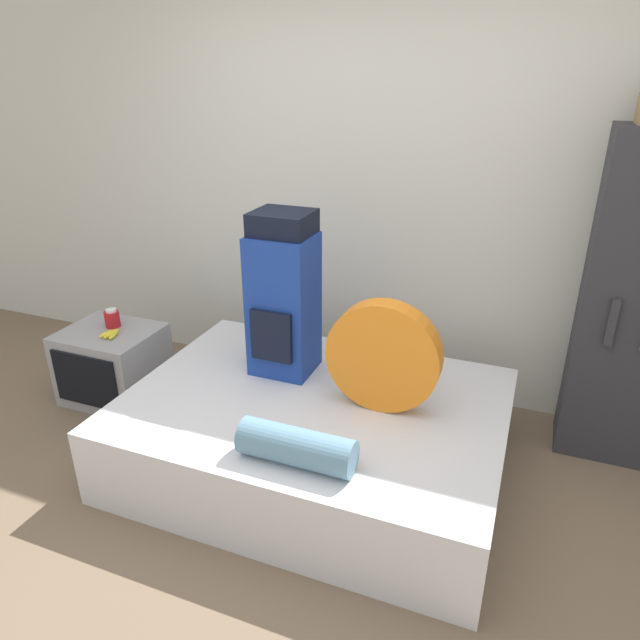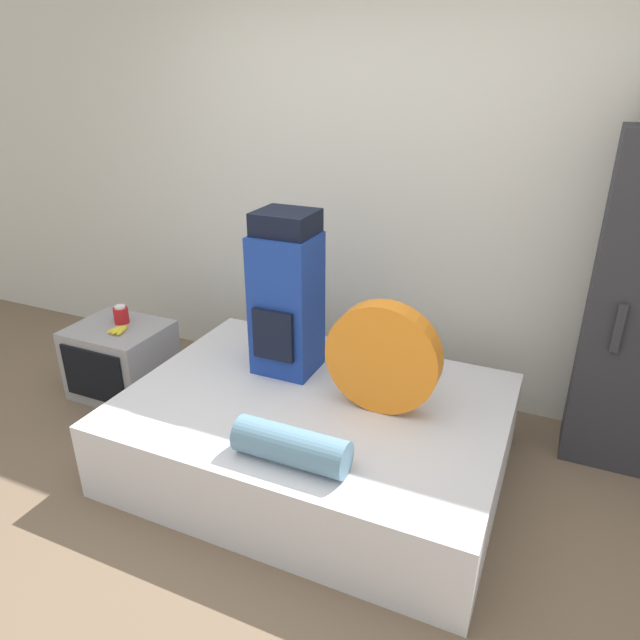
{
  "view_description": "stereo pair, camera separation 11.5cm",
  "coord_description": "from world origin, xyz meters",
  "px_view_note": "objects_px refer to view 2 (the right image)",
  "views": [
    {
      "loc": [
        0.97,
        -1.63,
        1.98
      ],
      "look_at": [
        0.05,
        0.71,
        0.87
      ],
      "focal_mm": 32.0,
      "sensor_mm": 36.0,
      "label": 1
    },
    {
      "loc": [
        1.08,
        -1.59,
        1.98
      ],
      "look_at": [
        0.05,
        0.71,
        0.87
      ],
      "focal_mm": 32.0,
      "sensor_mm": 36.0,
      "label": 2
    }
  ],
  "objects_px": {
    "television": "(122,360)",
    "sleeping_roll": "(291,446)",
    "backpack": "(286,296)",
    "tent_bag": "(383,358)",
    "canister": "(121,315)"
  },
  "relations": [
    {
      "from": "backpack",
      "to": "sleeping_roll",
      "type": "bearing_deg",
      "value": -61.92
    },
    {
      "from": "television",
      "to": "canister",
      "type": "relative_size",
      "value": 4.89
    },
    {
      "from": "sleeping_roll",
      "to": "canister",
      "type": "height_order",
      "value": "canister"
    },
    {
      "from": "tent_bag",
      "to": "canister",
      "type": "xyz_separation_m",
      "value": [
        -1.83,
        0.2,
        -0.17
      ]
    },
    {
      "from": "tent_bag",
      "to": "television",
      "type": "xyz_separation_m",
      "value": [
        -1.81,
        0.12,
        -0.47
      ]
    },
    {
      "from": "television",
      "to": "sleeping_roll",
      "type": "bearing_deg",
      "value": -23.48
    },
    {
      "from": "backpack",
      "to": "sleeping_roll",
      "type": "height_order",
      "value": "backpack"
    },
    {
      "from": "tent_bag",
      "to": "canister",
      "type": "bearing_deg",
      "value": 173.9
    },
    {
      "from": "television",
      "to": "canister",
      "type": "bearing_deg",
      "value": 101.91
    },
    {
      "from": "backpack",
      "to": "canister",
      "type": "distance_m",
      "value": 1.26
    },
    {
      "from": "tent_bag",
      "to": "sleeping_roll",
      "type": "distance_m",
      "value": 0.64
    },
    {
      "from": "sleeping_roll",
      "to": "television",
      "type": "distance_m",
      "value": 1.76
    },
    {
      "from": "tent_bag",
      "to": "television",
      "type": "bearing_deg",
      "value": 176.09
    },
    {
      "from": "tent_bag",
      "to": "television",
      "type": "distance_m",
      "value": 1.88
    },
    {
      "from": "sleeping_roll",
      "to": "television",
      "type": "height_order",
      "value": "sleeping_roll"
    }
  ]
}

